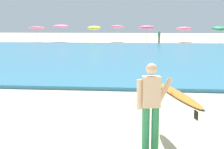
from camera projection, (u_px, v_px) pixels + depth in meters
sea at (116, 54)px, 25.64m from camera, size 120.00×28.00×0.14m
surfer_with_board at (163, 99)px, 6.14m from camera, size 1.18×2.81×1.73m
beach_umbrella_0 at (37, 28)px, 42.98m from camera, size 2.19×2.21×2.16m
beach_umbrella_1 at (61, 26)px, 43.63m from camera, size 2.17×2.20×2.42m
beach_umbrella_2 at (94, 28)px, 41.74m from camera, size 1.78×1.81×2.25m
beach_umbrella_3 at (117, 27)px, 43.14m from camera, size 1.82×1.84×2.32m
beach_umbrella_4 at (147, 28)px, 40.53m from camera, size 2.09×2.12×2.32m
beach_umbrella_5 at (184, 29)px, 42.79m from camera, size 2.07×2.08×2.09m
beach_umbrella_6 at (220, 28)px, 39.99m from camera, size 2.16×2.20×2.26m
beachgoer_near_row_left at (159, 37)px, 40.14m from camera, size 0.32×0.20×1.58m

